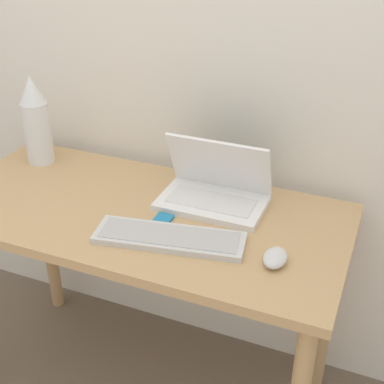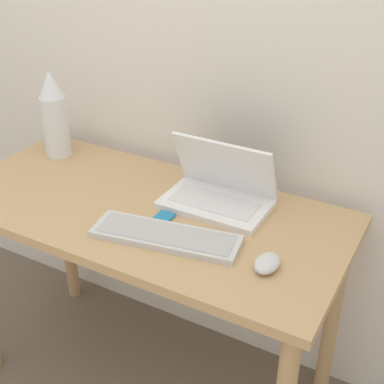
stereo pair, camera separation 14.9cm
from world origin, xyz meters
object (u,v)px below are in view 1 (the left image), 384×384
Objects in this scene: vase at (36,121)px; laptop at (215,189)px; keyboard at (169,238)px; mouse at (275,258)px; mp3_player at (163,219)px.

laptop is at bearing -2.87° from vase.
keyboard is (-0.04, -0.24, -0.04)m from laptop.
mouse is at bearing 2.35° from keyboard.
laptop is 3.47× the size of mouse.
vase is 0.61m from mp3_player.
mp3_player is (-0.06, 0.09, -0.01)m from keyboard.
vase is (-0.91, 0.26, 0.14)m from mouse.
mouse is at bearing -12.12° from mp3_player.
laptop is 0.75× the size of keyboard.
mp3_player is (-0.35, 0.08, -0.01)m from mouse.
vase is (-0.66, 0.03, 0.11)m from laptop.
laptop is 0.19m from mp3_player.
mouse is (0.29, 0.01, 0.01)m from keyboard.
mouse is 0.36m from mp3_player.
laptop is at bearing 56.42° from mp3_player.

